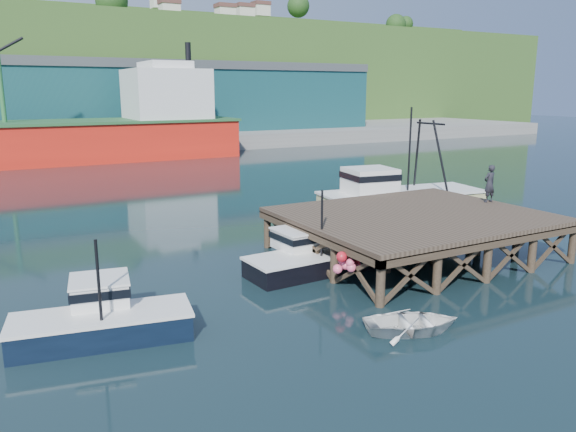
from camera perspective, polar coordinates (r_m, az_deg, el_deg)
ground at (r=25.56m, az=3.11°, el=-5.66°), size 300.00×300.00×0.00m
wharf at (r=28.13m, az=12.91°, el=-0.16°), size 12.00×10.00×2.62m
far_quay at (r=91.71m, az=-20.99°, el=7.43°), size 160.00×40.00×2.00m
warehouse_mid at (r=86.51m, az=-20.78°, el=10.84°), size 28.00×16.00×9.00m
warehouse_right at (r=95.72m, az=-2.39°, el=11.73°), size 30.00×16.00×9.00m
cargo_ship at (r=68.83m, az=-25.43°, el=7.52°), size 55.50×10.00×13.75m
hillside at (r=121.25m, az=-23.51°, el=13.05°), size 220.00×50.00×22.00m
boat_navy at (r=19.76m, az=-18.40°, el=-9.71°), size 6.01×3.65×3.58m
boat_black at (r=25.48m, az=2.27°, el=-4.04°), size 6.34×5.33×3.86m
trawler at (r=36.18m, az=11.19°, el=1.94°), size 10.89×5.19×7.01m
dinghy at (r=19.78m, az=12.51°, el=-10.52°), size 3.87×3.33×0.67m
dockworker at (r=31.98m, az=19.79°, el=3.11°), size 0.74×0.50×2.02m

